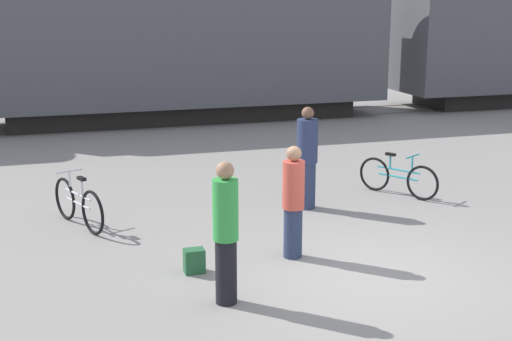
{
  "coord_description": "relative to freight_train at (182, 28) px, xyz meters",
  "views": [
    {
      "loc": [
        -4.15,
        -8.32,
        3.75
      ],
      "look_at": [
        -1.05,
        1.88,
        1.1
      ],
      "focal_mm": 50.0,
      "sensor_mm": 36.0,
      "label": 1
    }
  ],
  "objects": [
    {
      "name": "bicycle_silver",
      "position": [
        -3.69,
        -9.62,
        -2.37
      ],
      "size": [
        0.71,
        1.64,
        0.91
      ],
      "color": "black",
      "rests_on": "ground_plane"
    },
    {
      "name": "rail_far",
      "position": [
        0.0,
        0.72,
        -2.74
      ],
      "size": [
        51.21,
        0.07,
        0.01
      ],
      "primitive_type": "cube",
      "color": "#4C4238",
      "rests_on": "ground_plane"
    },
    {
      "name": "freight_train",
      "position": [
        0.0,
        0.0,
        0.0
      ],
      "size": [
        39.21,
        2.86,
        5.23
      ],
      "color": "black",
      "rests_on": "ground_plane"
    },
    {
      "name": "rail_near",
      "position": [
        0.0,
        -0.72,
        -2.74
      ],
      "size": [
        51.21,
        0.07,
        0.01
      ],
      "primitive_type": "cube",
      "color": "#4C4238",
      "rests_on": "ground_plane"
    },
    {
      "name": "person_in_green",
      "position": [
        -2.11,
        -13.23,
        -1.83
      ],
      "size": [
        0.32,
        0.32,
        1.81
      ],
      "rotation": [
        0.0,
        0.0,
        4.89
      ],
      "color": "black",
      "rests_on": "ground_plane"
    },
    {
      "name": "bicycle_teal",
      "position": [
        2.25,
        -9.44,
        -2.4
      ],
      "size": [
        0.94,
        1.47,
        0.82
      ],
      "color": "black",
      "rests_on": "ground_plane"
    },
    {
      "name": "person_in_red",
      "position": [
        -0.78,
        -11.96,
        -1.91
      ],
      "size": [
        0.32,
        0.32,
        1.66
      ],
      "rotation": [
        0.0,
        0.0,
        6.26
      ],
      "color": "#283351",
      "rests_on": "ground_plane"
    },
    {
      "name": "ground_plane",
      "position": [
        0.0,
        -12.9,
        -2.75
      ],
      "size": [
        80.0,
        80.0,
        0.0
      ],
      "primitive_type": "plane",
      "color": "gray"
    },
    {
      "name": "person_in_navy",
      "position": [
        0.29,
        -9.71,
        -1.83
      ],
      "size": [
        0.37,
        0.37,
        1.84
      ],
      "rotation": [
        0.0,
        0.0,
        2.66
      ],
      "color": "#283351",
      "rests_on": "ground_plane"
    },
    {
      "name": "backpack",
      "position": [
        -2.28,
        -12.14,
        -2.58
      ],
      "size": [
        0.28,
        0.2,
        0.34
      ],
      "color": "#235633",
      "rests_on": "ground_plane"
    }
  ]
}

